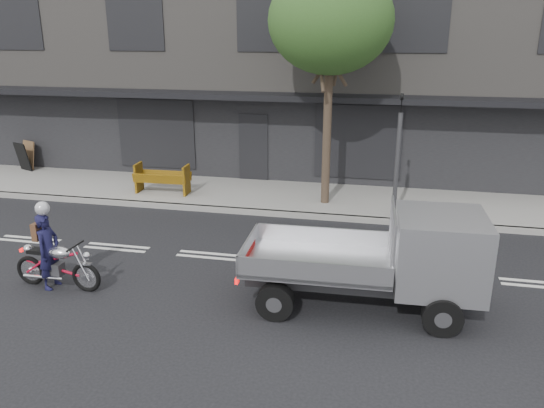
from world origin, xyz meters
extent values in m
plane|color=black|center=(0.00, 0.00, 0.00)|extent=(80.00, 80.00, 0.00)
cube|color=gray|center=(0.00, 4.70, 0.07)|extent=(32.00, 3.20, 0.15)
cube|color=gray|center=(0.00, 3.10, 0.07)|extent=(32.00, 0.20, 0.15)
cube|color=slate|center=(0.00, 11.30, 4.00)|extent=(26.00, 10.00, 8.00)
cylinder|color=#382B21|center=(2.20, 4.20, 2.00)|extent=(0.24, 0.24, 4.00)
ellipsoid|color=#2E4F1D|center=(2.20, 4.20, 5.30)|extent=(3.40, 3.40, 2.89)
cylinder|color=#2D2D30|center=(4.20, 3.35, 1.50)|extent=(0.12, 0.12, 3.00)
imported|color=black|center=(4.20, 3.35, 3.25)|extent=(0.08, 0.10, 0.50)
torus|color=black|center=(-3.19, -2.15, 0.30)|extent=(0.64, 0.12, 0.64)
torus|color=black|center=(-1.89, -2.20, 0.30)|extent=(0.64, 0.12, 0.64)
cube|color=#2D2D30|center=(-2.59, -2.17, 0.40)|extent=(0.33, 0.24, 0.26)
ellipsoid|color=silver|center=(-2.44, -2.18, 0.79)|extent=(0.53, 0.32, 0.26)
cube|color=black|center=(-2.89, -2.16, 0.77)|extent=(0.51, 0.24, 0.08)
cylinder|color=black|center=(-2.06, -2.20, 0.97)|extent=(0.06, 0.57, 0.04)
imported|color=#151336|center=(-2.69, -2.18, 0.79)|extent=(0.40, 0.59, 1.58)
cylinder|color=black|center=(2.06, -2.49, 0.35)|extent=(0.70, 0.28, 0.70)
cylinder|color=black|center=(2.02, -0.94, 0.35)|extent=(0.70, 0.28, 0.70)
cylinder|color=black|center=(4.98, -2.41, 0.35)|extent=(0.70, 0.28, 0.70)
cylinder|color=black|center=(4.94, -0.85, 0.35)|extent=(0.70, 0.28, 0.70)
cube|color=#2D2D30|center=(3.50, -1.67, 0.50)|extent=(4.23, 1.03, 0.13)
cube|color=silver|center=(4.92, -1.63, 1.23)|extent=(1.60, 1.69, 1.37)
cube|color=black|center=(4.92, -1.63, 1.63)|extent=(1.42, 1.59, 0.50)
cube|color=#B2B2B7|center=(2.72, -1.70, 0.84)|extent=(2.79, 1.86, 0.09)
camera|label=1|loc=(3.79, -10.90, 5.02)|focal=35.00mm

